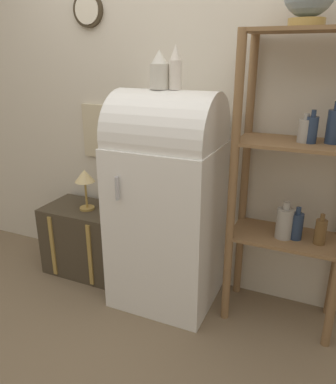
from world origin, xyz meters
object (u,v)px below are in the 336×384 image
object	(u,v)px
refrigerator	(167,198)
desk_lamp	(85,179)
suitcase_trunk	(87,239)
vase_left	(159,71)
vase_center	(175,69)

from	to	relation	value
refrigerator	desk_lamp	size ratio (longest dim) A/B	4.65
refrigerator	suitcase_trunk	distance (m)	0.85
suitcase_trunk	desk_lamp	xyz separation A→B (m)	(0.04, -0.01, 0.50)
vase_left	refrigerator	bearing A→B (deg)	4.95
vase_left	desk_lamp	distance (m)	0.98
refrigerator	vase_left	xyz separation A→B (m)	(-0.05, -0.00, 0.79)
refrigerator	vase_left	bearing A→B (deg)	-175.05
refrigerator	desk_lamp	distance (m)	0.67
refrigerator	vase_left	size ratio (longest dim) A/B	6.53
suitcase_trunk	vase_left	bearing A→B (deg)	-5.15
vase_left	vase_center	distance (m)	0.10
refrigerator	suitcase_trunk	bearing A→B (deg)	175.51
suitcase_trunk	vase_left	size ratio (longest dim) A/B	2.80
vase_left	suitcase_trunk	bearing A→B (deg)	174.85
vase_left	desk_lamp	size ratio (longest dim) A/B	0.71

